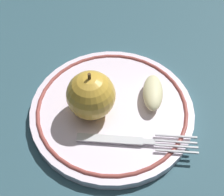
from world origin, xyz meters
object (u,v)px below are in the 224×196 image
at_px(apple_red_whole, 91,95).
at_px(apple_slice_front, 153,92).
at_px(plate, 112,110).
at_px(fork, 133,141).

xyz_separation_m(apple_red_whole, apple_slice_front, (-0.05, -0.08, -0.02)).
bearing_deg(plate, apple_slice_front, -123.05).
height_order(plate, apple_slice_front, apple_slice_front).
relative_size(apple_slice_front, fork, 0.47).
xyz_separation_m(apple_slice_front, fork, (-0.03, 0.08, -0.01)).
bearing_deg(apple_red_whole, apple_slice_front, -124.00).
xyz_separation_m(apple_red_whole, fork, (-0.08, 0.00, -0.03)).
relative_size(plate, fork, 1.69).
bearing_deg(apple_red_whole, plate, -126.03).
bearing_deg(fork, plate, 120.41).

